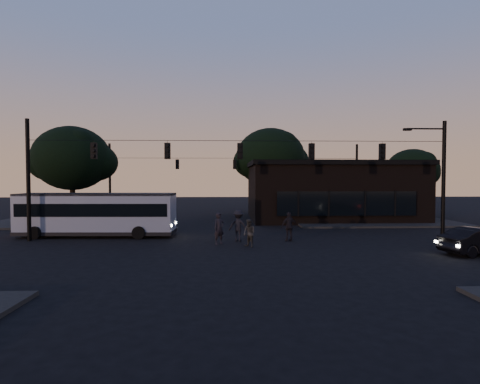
{
  "coord_description": "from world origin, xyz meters",
  "views": [
    {
      "loc": [
        -0.82,
        -19.37,
        3.82
      ],
      "look_at": [
        0.0,
        4.0,
        3.0
      ],
      "focal_mm": 28.0,
      "sensor_mm": 36.0,
      "label": 1
    }
  ],
  "objects_px": {
    "bus": "(97,212)",
    "pedestrian_c": "(289,227)",
    "building": "(330,191)",
    "car": "(480,241)",
    "pedestrian_d": "(238,225)",
    "pedestrian_a": "(219,228)",
    "pedestrian_b": "(249,233)"
  },
  "relations": [
    {
      "from": "bus",
      "to": "car",
      "type": "distance_m",
      "value": 22.41
    },
    {
      "from": "bus",
      "to": "pedestrian_d",
      "type": "bearing_deg",
      "value": -11.1
    },
    {
      "from": "pedestrian_d",
      "to": "pedestrian_a",
      "type": "bearing_deg",
      "value": 58.01
    },
    {
      "from": "car",
      "to": "pedestrian_b",
      "type": "height_order",
      "value": "pedestrian_b"
    },
    {
      "from": "building",
      "to": "pedestrian_d",
      "type": "distance_m",
      "value": 15.55
    },
    {
      "from": "car",
      "to": "pedestrian_a",
      "type": "height_order",
      "value": "pedestrian_a"
    },
    {
      "from": "car",
      "to": "pedestrian_a",
      "type": "relative_size",
      "value": 2.25
    },
    {
      "from": "building",
      "to": "pedestrian_c",
      "type": "distance_m",
      "value": 14.11
    },
    {
      "from": "pedestrian_a",
      "to": "pedestrian_b",
      "type": "height_order",
      "value": "pedestrian_a"
    },
    {
      "from": "pedestrian_b",
      "to": "pedestrian_c",
      "type": "xyz_separation_m",
      "value": [
        2.57,
        1.93,
        0.11
      ]
    },
    {
      "from": "building",
      "to": "pedestrian_d",
      "type": "height_order",
      "value": "building"
    },
    {
      "from": "building",
      "to": "pedestrian_b",
      "type": "distance_m",
      "value": 17.02
    },
    {
      "from": "bus",
      "to": "pedestrian_b",
      "type": "distance_m",
      "value": 10.73
    },
    {
      "from": "car",
      "to": "pedestrian_d",
      "type": "height_order",
      "value": "pedestrian_d"
    },
    {
      "from": "building",
      "to": "car",
      "type": "relative_size",
      "value": 3.71
    },
    {
      "from": "bus",
      "to": "pedestrian_a",
      "type": "height_order",
      "value": "bus"
    },
    {
      "from": "building",
      "to": "pedestrian_a",
      "type": "relative_size",
      "value": 8.36
    },
    {
      "from": "building",
      "to": "pedestrian_b",
      "type": "height_order",
      "value": "building"
    },
    {
      "from": "pedestrian_b",
      "to": "pedestrian_c",
      "type": "relative_size",
      "value": 0.88
    },
    {
      "from": "pedestrian_a",
      "to": "pedestrian_d",
      "type": "distance_m",
      "value": 1.57
    },
    {
      "from": "car",
      "to": "pedestrian_b",
      "type": "distance_m",
      "value": 11.8
    },
    {
      "from": "bus",
      "to": "car",
      "type": "relative_size",
      "value": 2.47
    },
    {
      "from": "building",
      "to": "car",
      "type": "bearing_deg",
      "value": -80.07
    },
    {
      "from": "pedestrian_a",
      "to": "car",
      "type": "bearing_deg",
      "value": -47.59
    },
    {
      "from": "bus",
      "to": "pedestrian_a",
      "type": "relative_size",
      "value": 5.57
    },
    {
      "from": "pedestrian_c",
      "to": "building",
      "type": "bearing_deg",
      "value": -128.29
    },
    {
      "from": "building",
      "to": "car",
      "type": "distance_m",
      "value": 17.37
    },
    {
      "from": "pedestrian_d",
      "to": "bus",
      "type": "bearing_deg",
      "value": 2.77
    },
    {
      "from": "car",
      "to": "pedestrian_b",
      "type": "xyz_separation_m",
      "value": [
        -11.55,
        2.42,
        0.11
      ]
    },
    {
      "from": "bus",
      "to": "pedestrian_c",
      "type": "xyz_separation_m",
      "value": [
        12.41,
        -2.29,
        -0.71
      ]
    },
    {
      "from": "bus",
      "to": "pedestrian_b",
      "type": "relative_size",
      "value": 6.5
    },
    {
      "from": "car",
      "to": "pedestrian_b",
      "type": "bearing_deg",
      "value": 63.24
    }
  ]
}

